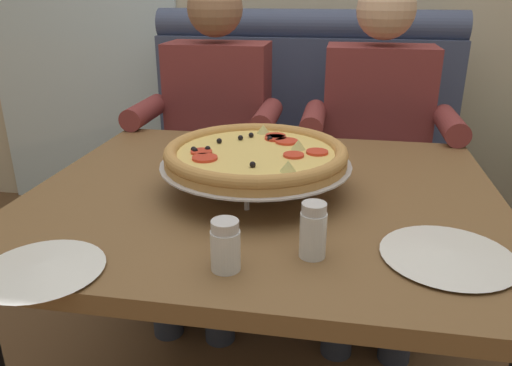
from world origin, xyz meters
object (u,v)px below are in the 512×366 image
dining_table (263,222)px  shaker_pepper_flakes (313,234)px  booth_bench (297,182)px  diner_right (377,135)px  plate_near_left (448,253)px  shaker_parmesan (225,249)px  plate_near_right (42,267)px  pizza (256,155)px  patio_chair (166,99)px  diner_left (213,127)px

dining_table → shaker_pepper_flakes: 0.36m
booth_bench → shaker_pepper_flakes: 1.33m
shaker_pepper_flakes → diner_right: bearing=80.2°
shaker_pepper_flakes → plate_near_left: bearing=8.1°
shaker_parmesan → plate_near_right: 0.33m
dining_table → booth_bench: bearing=90.0°
dining_table → pizza: size_ratio=2.47×
booth_bench → dining_table: booth_bench is taller
plate_near_left → pizza: bearing=146.6°
shaker_pepper_flakes → patio_chair: size_ratio=0.13×
pizza → shaker_parmesan: bearing=-88.3°
booth_bench → shaker_parmesan: (-0.01, -1.34, 0.39)m
booth_bench → shaker_pepper_flakes: bearing=-83.7°
dining_table → patio_chair: patio_chair is taller
diner_left → patio_chair: diner_left is taller
diner_left → shaker_parmesan: size_ratio=13.40×
booth_bench → patio_chair: booth_bench is taller
diner_left → plate_near_right: bearing=-90.7°
dining_table → plate_near_right: bearing=-126.5°
shaker_pepper_flakes → plate_near_right: (-0.47, -0.14, -0.04)m
pizza → plate_near_left: bearing=-33.4°
dining_table → plate_near_left: (0.39, -0.27, 0.10)m
diner_left → pizza: bearing=-67.1°
booth_bench → dining_table: bearing=-90.0°
pizza → plate_near_right: 0.55m
shaker_pepper_flakes → plate_near_right: shaker_pepper_flakes is taller
plate_near_left → plate_near_right: 0.74m
booth_bench → patio_chair: size_ratio=1.62×
booth_bench → shaker_parmesan: booth_bench is taller
pizza → shaker_pepper_flakes: bearing=-62.4°
diner_right → plate_near_left: size_ratio=5.13×
diner_right → pizza: 0.78m
diner_left → patio_chair: (-0.67, 1.30, -0.19)m
plate_near_right → pizza: bearing=55.3°
booth_bench → diner_right: size_ratio=1.09×
plate_near_left → patio_chair: 2.66m
dining_table → shaker_parmesan: 0.40m
booth_bench → plate_near_left: bearing=-72.4°
plate_near_left → plate_near_right: size_ratio=1.13×
shaker_pepper_flakes → shaker_parmesan: bearing=-154.1°
dining_table → diner_right: 0.77m
booth_bench → diner_left: (-0.31, -0.27, 0.31)m
shaker_parmesan → plate_near_right: size_ratio=0.43×
booth_bench → diner_left: bearing=-139.6°
pizza → plate_near_right: pizza is taller
diner_left → shaker_parmesan: 1.12m
booth_bench → diner_left: 0.52m
diner_left → plate_near_left: bearing=-53.9°
diner_left → plate_near_right: (-0.01, -1.14, 0.05)m
dining_table → pizza: (-0.02, 0.00, 0.18)m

